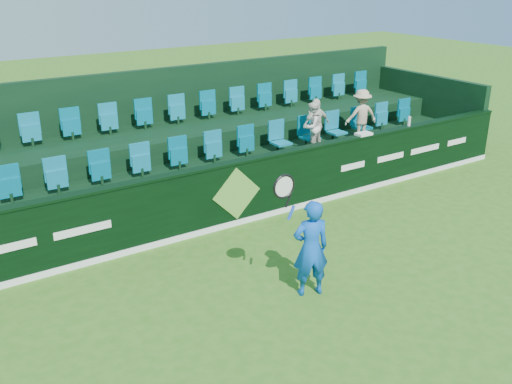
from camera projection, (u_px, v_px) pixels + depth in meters
ground at (371, 316)px, 8.62m from camera, size 60.00×60.00×0.00m
sponsor_hoarding at (234, 193)px, 11.48m from camera, size 16.00×0.25×1.35m
stand_tier_front at (208, 189)px, 12.44m from camera, size 16.00×2.00×0.80m
stand_tier_back at (170, 156)px, 13.83m from camera, size 16.00×1.80×1.30m
stand_rear at (161, 129)px, 13.97m from camera, size 16.00×4.10×2.60m
seat_row_front at (198, 154)px, 12.50m from camera, size 13.50×0.50×0.60m
seat_row_back at (162, 115)px, 13.71m from camera, size 13.50×0.50×0.60m
tennis_player at (310, 247)px, 8.92m from camera, size 1.21×0.55×2.26m
spectator_left at (312, 127)px, 13.54m from camera, size 0.69×0.62×1.18m
spectator_middle at (316, 124)px, 13.60m from camera, size 0.74×0.34×1.24m
spectator_right at (361, 115)px, 14.33m from camera, size 0.94×0.69×1.30m
towel at (364, 134)px, 12.99m from camera, size 0.37×0.24×0.05m
drinks_bottle at (409, 121)px, 13.71m from camera, size 0.07×0.07×0.23m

